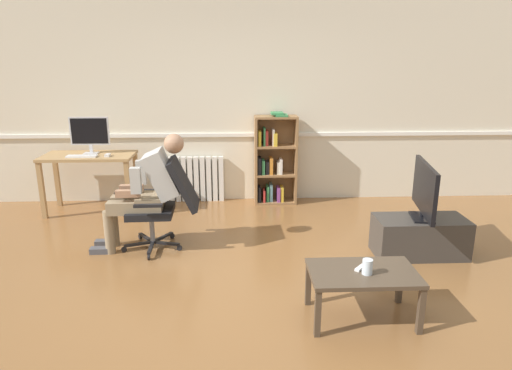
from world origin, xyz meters
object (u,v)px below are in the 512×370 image
keyboard (82,156)px  office_chair (166,201)px  radiator (193,179)px  computer_desk (89,164)px  bookshelf (273,161)px  computer_mouse (108,155)px  imac_monitor (90,133)px  drinking_glass (367,267)px  person_seated (147,189)px  tv_screen (425,190)px  spare_remote (361,267)px  coffee_table (363,277)px  tv_stand (420,237)px

keyboard → office_chair: bearing=-42.6°
keyboard → radiator: 1.49m
computer_desk → bookshelf: bookshelf is taller
computer_mouse → imac_monitor: bearing=142.3°
drinking_glass → office_chair: bearing=139.0°
imac_monitor → office_chair: 1.79m
person_seated → tv_screen: (2.78, -0.29, 0.04)m
tv_screen → computer_mouse: bearing=77.9°
computer_mouse → office_chair: size_ratio=0.10×
bookshelf → spare_remote: bearing=-81.3°
bookshelf → person_seated: size_ratio=1.02×
keyboard → drinking_glass: 3.87m
coffee_table → bookshelf: bearing=98.6°
drinking_glass → radiator: bearing=116.8°
bookshelf → office_chair: 1.96m
radiator → computer_mouse: bearing=-153.0°
tv_screen → spare_remote: 1.44m
person_seated → coffee_table: size_ratio=1.49×
computer_mouse → coffee_table: bearing=-44.8°
imac_monitor → tv_stand: (3.71, -1.60, -0.83)m
tv_screen → coffee_table: (-0.90, -1.14, -0.34)m
imac_monitor → tv_screen: 4.06m
drinking_glass → spare_remote: size_ratio=0.77×
imac_monitor → computer_mouse: bearing=-37.7°
tv_screen → coffee_table: 1.49m
computer_mouse → person_seated: person_seated is taller
drinking_glass → tv_stand: bearing=53.1°
bookshelf → tv_screen: (1.35, -1.81, 0.11)m
coffee_table → tv_stand: bearing=51.5°
tv_stand → office_chair: bearing=173.5°
computer_desk → drinking_glass: computer_desk is taller
tv_stand → tv_screen: tv_screen is taller
imac_monitor → computer_mouse: (0.26, -0.20, -0.25)m
bookshelf → person_seated: bookshelf is taller
computer_mouse → bookshelf: bearing=11.0°
computer_desk → keyboard: 0.20m
imac_monitor → tv_stand: size_ratio=0.54×
coffee_table → spare_remote: 0.08m
coffee_table → drinking_glass: 0.12m
imac_monitor → bookshelf: size_ratio=0.39×
keyboard → tv_stand: bearing=-20.1°
computer_desk → drinking_glass: 3.93m
coffee_table → spare_remote: bearing=94.3°
radiator → coffee_table: 3.42m
drinking_glass → spare_remote: bearing=101.1°
person_seated → keyboard: bearing=-139.3°
imac_monitor → computer_desk: bearing=-104.1°
computer_desk → person_seated: (0.96, -1.23, 0.02)m
coffee_table → imac_monitor: bearing=135.8°
imac_monitor → person_seated: size_ratio=0.40×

